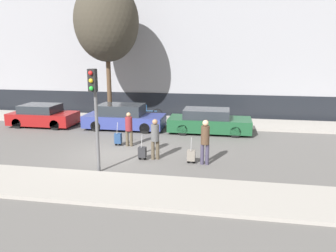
{
  "coord_description": "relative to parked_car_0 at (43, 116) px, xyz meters",
  "views": [
    {
      "loc": [
        4.77,
        -13.37,
        4.48
      ],
      "look_at": [
        2.05,
        1.8,
        0.95
      ],
      "focal_mm": 35.0,
      "sensor_mm": 36.0,
      "label": 1
    }
  ],
  "objects": [
    {
      "name": "trolley_right",
      "position": [
        9.68,
        -5.25,
        -0.29
      ],
      "size": [
        0.34,
        0.29,
        1.1
      ],
      "color": "slate",
      "rests_on": "ground_plane"
    },
    {
      "name": "sidewalk_near",
      "position": [
        6.22,
        -8.31,
        -0.57
      ],
      "size": [
        28.0,
        2.5,
        0.12
      ],
      "color": "gray",
      "rests_on": "ground_plane"
    },
    {
      "name": "pedestrian_left",
      "position": [
        6.46,
        -3.29,
        0.3
      ],
      "size": [
        0.35,
        0.34,
        1.65
      ],
      "rotation": [
        0.0,
        0.0,
        0.05
      ],
      "color": "#4C4233",
      "rests_on": "ground_plane"
    },
    {
      "name": "parked_car_2",
      "position": [
        10.08,
        0.08,
        0.01
      ],
      "size": [
        4.55,
        1.9,
        1.34
      ],
      "color": "#194728",
      "rests_on": "ground_plane"
    },
    {
      "name": "bare_tree_near_crossing",
      "position": [
        3.75,
        1.58,
        5.56
      ],
      "size": [
        3.88,
        3.88,
        8.46
      ],
      "color": "#4C3826",
      "rests_on": "sidewalk_far"
    },
    {
      "name": "traffic_light",
      "position": [
        6.33,
        -6.92,
        2.13
      ],
      "size": [
        0.28,
        0.47,
        3.88
      ],
      "color": "#515154",
      "rests_on": "ground_plane"
    },
    {
      "name": "pedestrian_center",
      "position": [
        8.12,
        -5.0,
        0.36
      ],
      "size": [
        0.34,
        0.34,
        1.74
      ],
      "rotation": [
        0.0,
        0.0,
        0.34
      ],
      "color": "#4C4233",
      "rests_on": "ground_plane"
    },
    {
      "name": "parked_bicycle",
      "position": [
        6.09,
        2.53,
        -0.14
      ],
      "size": [
        1.77,
        0.06,
        0.96
      ],
      "color": "black",
      "rests_on": "sidewalk_far"
    },
    {
      "name": "ground_plane",
      "position": [
        6.22,
        -4.56,
        -0.63
      ],
      "size": [
        80.0,
        80.0,
        0.0
      ],
      "primitive_type": "plane",
      "color": "#565451"
    },
    {
      "name": "parked_car_1",
      "position": [
        5.1,
        0.13,
        0.05
      ],
      "size": [
        4.65,
        1.9,
        1.46
      ],
      "color": "navy",
      "rests_on": "ground_plane"
    },
    {
      "name": "trolley_left",
      "position": [
        5.91,
        -3.32,
        -0.26
      ],
      "size": [
        0.34,
        0.29,
        1.16
      ],
      "color": "navy",
      "rests_on": "ground_plane"
    },
    {
      "name": "parked_car_0",
      "position": [
        0.0,
        0.0,
        0.0
      ],
      "size": [
        3.92,
        1.91,
        1.33
      ],
      "color": "maroon",
      "rests_on": "ground_plane"
    },
    {
      "name": "trolley_center",
      "position": [
        7.6,
        -5.18,
        -0.29
      ],
      "size": [
        0.34,
        0.29,
        1.1
      ],
      "color": "#262628",
      "rests_on": "ground_plane"
    },
    {
      "name": "sidewalk_far",
      "position": [
        6.22,
        2.44,
        -0.57
      ],
      "size": [
        28.0,
        3.0,
        0.12
      ],
      "color": "gray",
      "rests_on": "ground_plane"
    },
    {
      "name": "pedestrian_right",
      "position": [
        10.22,
        -5.28,
        0.42
      ],
      "size": [
        0.35,
        0.34,
        1.84
      ],
      "rotation": [
        0.0,
        0.0,
        -0.05
      ],
      "color": "#383347",
      "rests_on": "ground_plane"
    },
    {
      "name": "building_facade",
      "position": [
        6.22,
        6.36,
        4.81
      ],
      "size": [
        28.0,
        3.51,
        10.89
      ],
      "color": "gray",
      "rests_on": "ground_plane"
    }
  ]
}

